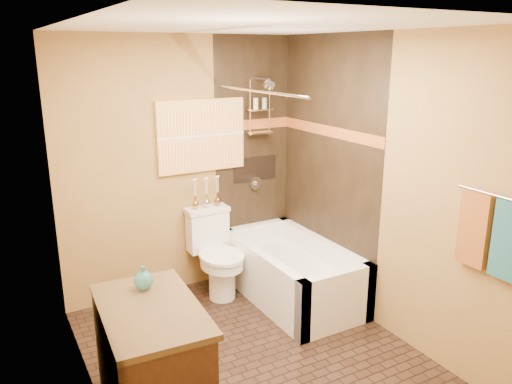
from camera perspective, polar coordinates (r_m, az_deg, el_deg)
floor at (r=4.14m, az=0.25°, el=-18.62°), size 3.00×3.00×0.00m
wall_left at (r=3.20m, az=-18.83°, el=-5.02°), size 0.02×3.00×2.50m
wall_right at (r=4.28m, az=14.38°, el=0.54°), size 0.02×3.00×2.50m
wall_back at (r=4.90m, az=-8.42°, el=2.77°), size 2.40×0.02×2.50m
wall_front at (r=2.49m, az=17.90°, el=-11.04°), size 2.40×0.02×2.50m
ceiling at (r=3.42m, az=0.30°, el=18.47°), size 3.00×3.00×0.00m
alcove_tile_back at (r=5.21m, az=-0.39°, el=3.72°), size 0.85×0.01×2.50m
alcove_tile_right at (r=4.83m, az=8.18°, el=2.58°), size 0.01×1.50×2.50m
mosaic_band_back at (r=5.13m, az=-0.34°, el=7.74°), size 0.85×0.01×0.10m
mosaic_band_right at (r=4.75m, az=8.26°, el=6.91°), size 0.01×1.50×0.10m
alcove_niche at (r=5.24m, az=-0.12°, el=2.66°), size 0.50×0.01×0.25m
shower_fixtures at (r=5.05m, az=0.46°, el=8.13°), size 0.24×0.33×1.16m
curtain_rod at (r=4.28m, az=-0.02°, el=11.50°), size 0.03×1.55×0.03m
towel_bar at (r=3.54m, az=25.68°, el=-0.38°), size 0.02×0.55×0.02m
towel_teal at (r=3.56m, az=26.95°, el=-5.05°), size 0.05×0.22×0.52m
towel_rust at (r=3.69m, az=23.65°, el=-3.90°), size 0.05×0.22×0.52m
sunset_painting at (r=4.89m, az=-6.26°, el=6.41°), size 0.90×0.04×0.70m
vanity_mirror at (r=2.86m, az=-17.97°, el=-2.08°), size 0.01×1.00×0.90m
bathtub at (r=4.95m, az=4.08°, el=-9.59°), size 0.80×1.50×0.55m
toilet at (r=4.96m, az=-4.61°, el=-6.94°), size 0.43×0.63×0.84m
vanity at (r=3.39m, az=-11.75°, el=-19.01°), size 0.64×0.99×0.84m
teal_bottle at (r=3.37m, az=-12.75°, el=-9.55°), size 0.15×0.15×0.20m
bud_vases at (r=4.93m, az=-5.68°, el=0.04°), size 0.30×0.06×0.30m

